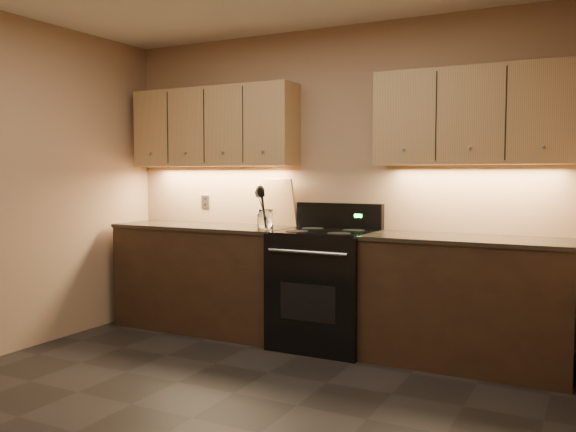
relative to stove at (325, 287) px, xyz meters
The scene contains 14 objects.
floor 1.75m from the stove, 92.72° to the right, with size 4.00×4.00×0.00m, color black.
wall_back 0.88m from the stove, 104.10° to the left, with size 4.00×0.04×2.60m, color #997D5A.
counter_left 1.18m from the stove, behind, with size 1.62×0.62×0.93m.
counter_right 1.10m from the stove, ahead, with size 1.46×0.62×0.93m.
stove is the anchor object (origin of this frame).
upper_cab_left 1.78m from the stove, behind, with size 1.60×0.30×0.70m, color tan.
upper_cab_right 1.73m from the stove, ahead, with size 1.44×0.30×0.70m, color tan.
outlet_plate 1.55m from the stove, 167.24° to the left, with size 0.09×0.01×0.12m, color #B2B5BA.
utensil_crock 0.73m from the stove, 169.14° to the right, with size 0.13×0.13×0.16m.
cutting_board 0.90m from the stove, 154.15° to the left, with size 0.33×0.02×0.42m, color tan.
black_spoon 0.81m from the stove, behind, with size 0.06×0.06×0.33m, color black, non-canonical shape.
black_turner 0.80m from the stove, 166.31° to the right, with size 0.08×0.08×0.32m, color black, non-canonical shape.
steel_spatula 0.79m from the stove, 169.55° to the right, with size 0.08×0.08×0.33m, color silver, non-canonical shape.
steel_skimmer 0.80m from the stove, 167.00° to the right, with size 0.09×0.09×0.34m, color silver, non-canonical shape.
Camera 1 is at (2.04, -2.73, 1.39)m, focal length 38.00 mm.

